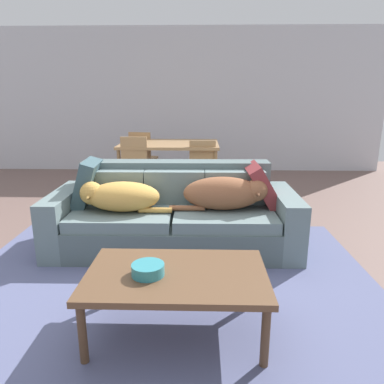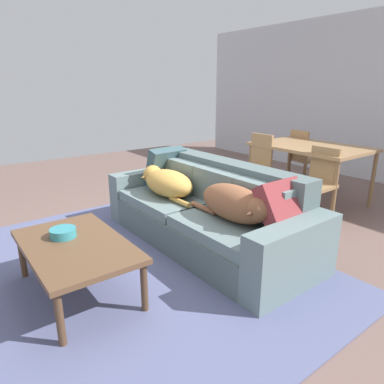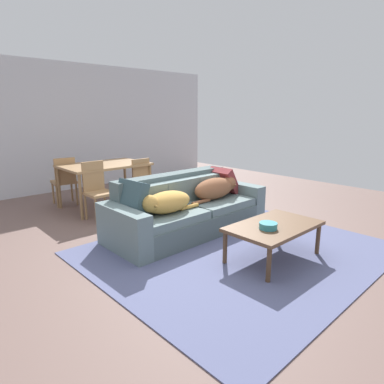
{
  "view_description": "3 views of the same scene",
  "coord_description": "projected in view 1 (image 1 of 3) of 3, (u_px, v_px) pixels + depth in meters",
  "views": [
    {
      "loc": [
        0.51,
        -3.15,
        1.48
      ],
      "look_at": [
        0.41,
        0.27,
        0.54
      ],
      "focal_mm": 33.49,
      "sensor_mm": 36.0,
      "label": 1
    },
    {
      "loc": [
        2.78,
        -1.89,
        1.56
      ],
      "look_at": [
        0.14,
        0.09,
        0.54
      ],
      "focal_mm": 32.54,
      "sensor_mm": 36.0,
      "label": 2
    },
    {
      "loc": [
        -2.76,
        -3.18,
        1.68
      ],
      "look_at": [
        0.16,
        0.0,
        0.63
      ],
      "focal_mm": 30.95,
      "sensor_mm": 36.0,
      "label": 3
    }
  ],
  "objects": [
    {
      "name": "back_partition",
      "position": [
        176.0,
        101.0,
        6.94
      ],
      "size": [
        8.0,
        0.12,
        2.7
      ],
      "primitive_type": "cube",
      "color": "silver",
      "rests_on": "ground"
    },
    {
      "name": "dog_on_left_cushion",
      "position": [
        119.0,
        196.0,
        3.34
      ],
      "size": [
        0.86,
        0.39,
        0.28
      ],
      "rotation": [
        0.0,
        0.0,
        0.01
      ],
      "color": "gold",
      "rests_on": "couch"
    },
    {
      "name": "area_rug",
      "position": [
        166.0,
        294.0,
        2.73
      ],
      "size": [
        3.42,
        2.96,
        0.01
      ],
      "primitive_type": "cube",
      "rotation": [
        0.0,
        0.0,
        0.01
      ],
      "color": "slate",
      "rests_on": "ground"
    },
    {
      "name": "couch",
      "position": [
        174.0,
        216.0,
        3.57
      ],
      "size": [
        2.37,
        0.97,
        0.81
      ],
      "rotation": [
        0.0,
        0.0,
        0.01
      ],
      "color": "#536465",
      "rests_on": "ground"
    },
    {
      "name": "coffee_table",
      "position": [
        177.0,
        279.0,
        2.2
      ],
      "size": [
        1.11,
        0.68,
        0.42
      ],
      "color": "brown",
      "rests_on": "ground"
    },
    {
      "name": "dining_table",
      "position": [
        170.0,
        147.0,
        5.34
      ],
      "size": [
        1.44,
        0.98,
        0.78
      ],
      "color": "#A47B50",
      "rests_on": "ground"
    },
    {
      "name": "dining_chair_near_right",
      "position": [
        203.0,
        169.0,
        4.88
      ],
      "size": [
        0.41,
        0.41,
        0.87
      ],
      "rotation": [
        0.0,
        0.0,
        0.02
      ],
      "color": "#A47B50",
      "rests_on": "ground"
    },
    {
      "name": "bowl_on_coffee_table",
      "position": [
        148.0,
        270.0,
        2.15
      ],
      "size": [
        0.2,
        0.2,
        0.07
      ],
      "primitive_type": "cylinder",
      "color": "teal",
      "rests_on": "coffee_table"
    },
    {
      "name": "ground_plane",
      "position": [
        148.0,
        253.0,
        3.44
      ],
      "size": [
        10.0,
        10.0,
        0.0
      ],
      "primitive_type": "plane",
      "color": "#725951"
    },
    {
      "name": "dining_chair_near_left",
      "position": [
        133.0,
        168.0,
        4.86
      ],
      "size": [
        0.41,
        0.41,
        0.92
      ],
      "rotation": [
        0.0,
        0.0,
        0.02
      ],
      "color": "#A47B50",
      "rests_on": "ground"
    },
    {
      "name": "throw_pillow_by_left_arm",
      "position": [
        87.0,
        183.0,
        3.55
      ],
      "size": [
        0.3,
        0.48,
        0.48
      ],
      "primitive_type": "cube",
      "rotation": [
        0.0,
        0.29,
        0.08
      ],
      "color": "#37525A",
      "rests_on": "couch"
    },
    {
      "name": "throw_pillow_by_right_arm",
      "position": [
        262.0,
        185.0,
        3.53
      ],
      "size": [
        0.35,
        0.44,
        0.44
      ],
      "primitive_type": "cube",
      "rotation": [
        0.0,
        -0.55,
        0.02
      ],
      "color": "maroon",
      "rests_on": "couch"
    },
    {
      "name": "dining_chair_far_left",
      "position": [
        142.0,
        156.0,
        5.96
      ],
      "size": [
        0.45,
        0.45,
        0.89
      ],
      "rotation": [
        0.0,
        0.0,
        2.99
      ],
      "color": "#A47B50",
      "rests_on": "ground"
    },
    {
      "name": "dog_on_right_cushion",
      "position": [
        226.0,
        193.0,
        3.38
      ],
      "size": [
        0.92,
        0.34,
        0.31
      ],
      "rotation": [
        0.0,
        0.0,
        0.01
      ],
      "color": "brown",
      "rests_on": "couch"
    }
  ]
}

